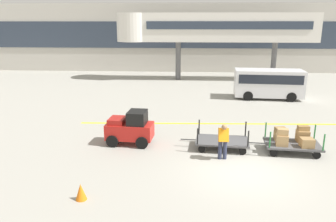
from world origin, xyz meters
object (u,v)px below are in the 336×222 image
baggage_cart_lead (222,141)px  safety_cone_near (81,192)px  baggage_cart_middle (292,140)px  baggage_tug (130,128)px  baggage_handler (223,140)px  shuttle_van (268,82)px

baggage_cart_lead → safety_cone_near: (-4.90, -4.63, -0.07)m
baggage_cart_middle → baggage_tug: bearing=175.4°
baggage_handler → safety_cone_near: 5.93m
baggage_handler → safety_cone_near: size_ratio=2.84×
baggage_cart_middle → shuttle_van: shuttle_van is taller
baggage_tug → baggage_cart_lead: baggage_tug is taller
safety_cone_near → baggage_handler: bearing=35.3°
baggage_tug → safety_cone_near: 5.06m
baggage_cart_lead → shuttle_van: (4.32, 10.03, 0.89)m
baggage_cart_lead → baggage_handler: baggage_handler is taller
shuttle_van → safety_cone_near: size_ratio=8.95×
baggage_tug → baggage_cart_middle: size_ratio=0.72×
shuttle_van → safety_cone_near: shuttle_van is taller
baggage_cart_middle → safety_cone_near: (-7.88, -4.40, -0.28)m
baggage_cart_middle → safety_cone_near: 9.03m
safety_cone_near → baggage_cart_middle: bearing=29.2°
baggage_tug → shuttle_van: (8.46, 9.69, 0.48)m
baggage_tug → safety_cone_near: (-0.75, -4.98, -0.48)m
baggage_tug → baggage_handler: baggage_tug is taller
baggage_cart_lead → shuttle_van: shuttle_van is taller
baggage_tug → shuttle_van: bearing=48.9°
baggage_tug → shuttle_van: 12.87m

